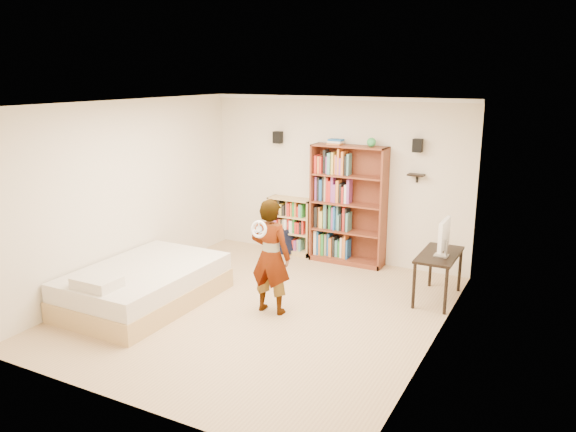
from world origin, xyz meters
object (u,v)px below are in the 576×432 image
(tall_bookshelf, at_px, (348,205))
(low_bookshelf, at_px, (291,226))
(daybed, at_px, (144,281))
(person, at_px, (271,256))
(computer_desk, at_px, (438,277))

(tall_bookshelf, relative_size, low_bookshelf, 1.99)
(daybed, relative_size, person, 1.44)
(low_bookshelf, relative_size, person, 0.64)
(person, bearing_deg, tall_bookshelf, -94.75)
(daybed, bearing_deg, computer_desk, 29.46)
(computer_desk, height_order, person, person)
(tall_bookshelf, bearing_deg, computer_desk, -27.61)
(daybed, height_order, person, person)
(computer_desk, relative_size, person, 0.64)
(computer_desk, bearing_deg, low_bookshelf, 161.58)
(tall_bookshelf, distance_m, person, 2.32)
(tall_bookshelf, distance_m, daybed, 3.45)
(low_bookshelf, relative_size, daybed, 0.45)
(tall_bookshelf, xyz_separation_m, person, (-0.15, -2.31, -0.21))
(low_bookshelf, height_order, daybed, low_bookshelf)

